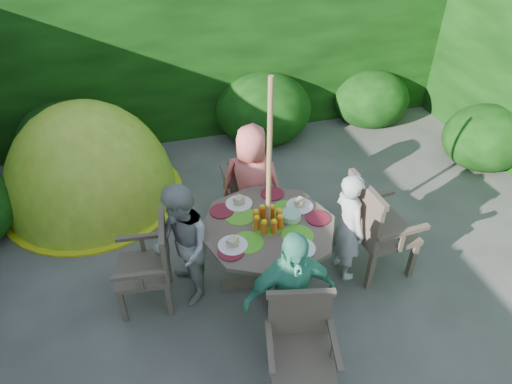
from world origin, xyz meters
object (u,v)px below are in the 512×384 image
object	(u,v)px
parasol_pole	(269,195)
dome_tent	(96,197)
child_right	(348,227)
child_front	(290,298)
garden_chair_back	(247,183)
patio_table	(268,235)
child_back	(251,183)
garden_chair_left	(151,263)
garden_chair_front	(300,345)
child_left	(182,246)
garden_chair_right	(376,227)

from	to	relation	value
parasol_pole	dome_tent	bearing A→B (deg)	130.68
child_right	child_front	size ratio (longest dim) A/B	0.89
garden_chair_back	child_front	world-z (taller)	child_front
patio_table	child_back	size ratio (longest dim) A/B	1.04
parasol_pole	garden_chair_left	world-z (taller)	parasol_pole
garden_chair_back	child_front	size ratio (longest dim) A/B	0.63
dome_tent	garden_chair_left	bearing A→B (deg)	-64.32
parasol_pole	garden_chair_front	size ratio (longest dim) A/B	2.49
garden_chair_left	child_back	xyz separation A→B (m)	(1.16, 0.71, 0.19)
parasol_pole	child_left	bearing A→B (deg)	175.47
child_right	garden_chair_left	bearing A→B (deg)	79.44
child_left	garden_chair_back	bearing A→B (deg)	133.53
garden_chair_front	child_front	bearing A→B (deg)	100.79
parasol_pole	child_right	size ratio (longest dim) A/B	1.84
garden_chair_right	garden_chair_left	distance (m)	2.19
child_left	child_front	bearing A→B (deg)	34.64
dome_tent	garden_chair_right	bearing A→B (deg)	-28.24
garden_chair_left	child_right	size ratio (longest dim) A/B	0.76
child_back	child_left	bearing A→B (deg)	64.22
garden_chair_right	child_back	xyz separation A→B (m)	(-1.02, 0.90, 0.11)
garden_chair_right	garden_chair_back	xyz separation A→B (m)	(-0.99, 1.20, -0.11)
garden_chair_right	patio_table	bearing A→B (deg)	81.08
garden_chair_right	garden_chair_left	xyz separation A→B (m)	(-2.18, 0.18, -0.08)
garden_chair_back	child_right	distance (m)	1.37
garden_chair_front	child_back	distance (m)	1.91
child_left	patio_table	bearing A→B (deg)	79.72
dome_tent	child_back	bearing A→B (deg)	-25.19
patio_table	child_front	world-z (taller)	child_front
garden_chair_front	dome_tent	bearing A→B (deg)	130.81
garden_chair_right	child_back	size ratio (longest dim) A/B	0.78
garden_chair_right	child_back	bearing A→B (deg)	45.05
garden_chair_right	child_right	bearing A→B (deg)	79.19
garden_chair_front	child_right	world-z (taller)	child_right
parasol_pole	child_right	distance (m)	0.94
garden_chair_left	dome_tent	world-z (taller)	dome_tent
garden_chair_back	patio_table	bearing A→B (deg)	84.87
parasol_pole	garden_chair_right	bearing A→B (deg)	-5.22
child_left	child_back	bearing A→B (deg)	124.64
child_right	child_front	distance (m)	1.13
garden_chair_right	garden_chair_back	distance (m)	1.56
garden_chair_right	garden_chair_back	size ratio (longest dim) A/B	1.24
garden_chair_left	child_front	distance (m)	1.37
parasol_pole	child_right	bearing A→B (deg)	-4.53
garden_chair_front	child_right	xyz separation A→B (m)	(0.87, 1.04, 0.13)
child_front	child_back	bearing A→B (deg)	84.63
child_back	dome_tent	bearing A→B (deg)	-9.81
garden_chair_right	garden_chair_front	size ratio (longest dim) A/B	1.19
child_right	child_left	world-z (taller)	child_left
garden_chair_left	child_front	xyz separation A→B (m)	(1.03, -0.88, 0.19)
parasol_pole	garden_chair_back	world-z (taller)	parasol_pole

